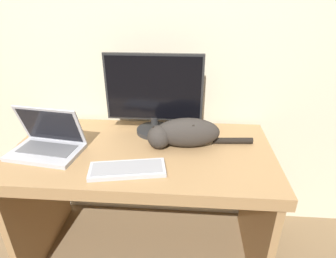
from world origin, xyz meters
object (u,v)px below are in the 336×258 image
cat (184,133)px  monitor (154,95)px  external_keyboard (127,169)px  laptop (47,143)px

cat → monitor: bearing=133.8°
cat → external_keyboard: bearing=-138.9°
external_keyboard → cat: bearing=35.1°
external_keyboard → cat: 0.35m
monitor → laptop: size_ratio=1.44×
monitor → external_keyboard: size_ratio=1.47×
monitor → external_keyboard: (-0.08, -0.39, -0.21)m
laptop → external_keyboard: (0.43, -0.14, -0.04)m
monitor → cat: bearing=-41.8°
laptop → external_keyboard: size_ratio=1.02×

